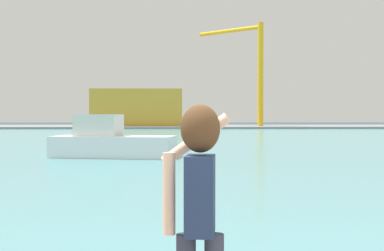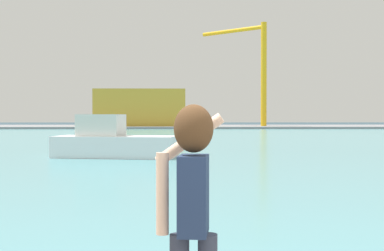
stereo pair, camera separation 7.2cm
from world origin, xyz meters
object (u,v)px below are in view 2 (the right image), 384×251
at_px(port_crane, 255,62).
at_px(boat_moored, 113,142).
at_px(warehouse_left, 141,108).
at_px(person_photographer, 192,200).

bearing_deg(port_crane, boat_moored, -104.56).
bearing_deg(warehouse_left, person_photographer, -85.51).
relative_size(person_photographer, warehouse_left, 0.11).
xyz_separation_m(person_photographer, port_crane, (13.01, 88.88, 9.89)).
xyz_separation_m(warehouse_left, port_crane, (20.02, -0.41, 8.02)).
distance_m(boat_moored, warehouse_left, 64.89).
xyz_separation_m(person_photographer, warehouse_left, (-7.01, 89.30, 1.86)).
bearing_deg(boat_moored, warehouse_left, 103.30).
distance_m(person_photographer, warehouse_left, 89.59).
height_order(person_photographer, port_crane, port_crane).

